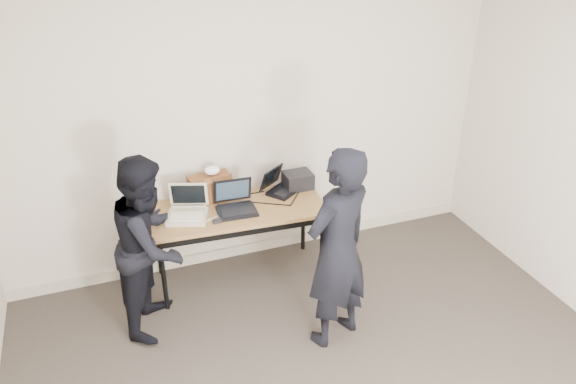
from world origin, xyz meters
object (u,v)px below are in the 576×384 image
laptop_right (279,186)px  person_observer (150,244)px  laptop_center (235,203)px  person_typist (338,250)px  leather_satchel (210,187)px  desk (238,214)px  equipment_box (298,180)px  laptop_beige (188,211)px

laptop_right → person_observer: (-1.23, -0.50, -0.03)m
laptop_center → person_observer: person_observer is taller
person_typist → person_observer: (-1.26, 0.67, -0.08)m
leather_satchel → desk: bearing=-59.0°
desk → person_observer: person_observer is taller
leather_satchel → equipment_box: bearing=-9.7°
leather_satchel → equipment_box: size_ratio=1.51×
laptop_center → laptop_right: (0.46, 0.19, -0.01)m
laptop_right → person_observer: size_ratio=0.27×
desk → equipment_box: bearing=20.4°
person_observer → equipment_box: bearing=-45.5°
person_observer → desk: bearing=-43.1°
desk → equipment_box: size_ratio=6.13×
laptop_beige → leather_satchel: size_ratio=1.08×
laptop_right → person_observer: bearing=165.9°
desk → person_observer: size_ratio=1.05×
laptop_right → laptop_beige: bearing=154.4°
laptop_center → person_observer: (-0.76, -0.31, -0.04)m
equipment_box → person_observer: 1.50m
laptop_beige → leather_satchel: 0.33m
leather_satchel → person_observer: 0.82m
person_typist → laptop_beige: bearing=-69.6°
desk → person_typist: 1.11m
equipment_box → person_typist: bearing=-97.1°
laptop_right → person_typist: person_typist is taller
laptop_center → person_typist: size_ratio=0.21×
desk → laptop_beige: (-0.42, 0.02, 0.11)m
desk → person_observer: bearing=-154.2°
desk → equipment_box: equipment_box is taller
desk → laptop_beige: 0.44m
desk → leather_satchel: (-0.18, 0.23, 0.19)m
desk → laptop_center: laptop_center is taller
person_observer → laptop_right: bearing=-43.2°
laptop_center → laptop_beige: bearing=-179.9°
laptop_center → leather_satchel: size_ratio=0.91×
leather_satchel → equipment_box: leather_satchel is taller
laptop_beige → laptop_center: laptop_beige is taller
equipment_box → laptop_right: bearing=-176.9°
laptop_center → leather_satchel: bearing=127.5°
desk → laptop_center: (-0.02, -0.01, 0.12)m
leather_satchel → person_typist: 1.39m
leather_satchel → equipment_box: (0.81, -0.04, -0.05)m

